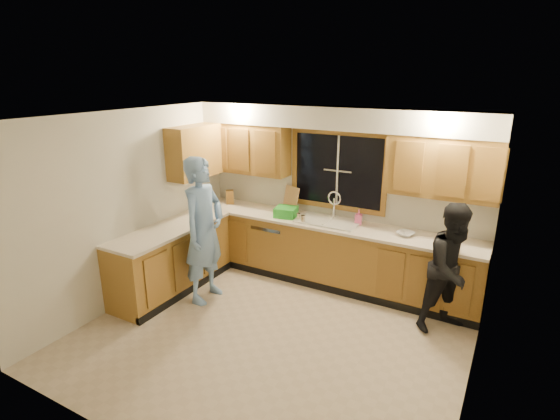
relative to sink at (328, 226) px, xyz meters
The scene contains 26 objects.
floor 1.82m from the sink, 90.00° to the right, with size 4.20×4.20×0.00m, color #C5B197.
ceiling 2.29m from the sink, 90.00° to the right, with size 4.20×4.20×0.00m, color silver.
wall_back 0.49m from the sink, 90.00° to the left, with size 4.20×4.20×0.00m, color beige.
wall_left 2.67m from the sink, 142.62° to the right, with size 3.80×3.80×0.00m, color beige.
wall_right 2.67m from the sink, 37.38° to the right, with size 3.80×3.80×0.00m, color beige.
base_cabinets_back 0.42m from the sink, 90.00° to the right, with size 4.20×0.60×0.88m, color olive.
base_cabinets_left 2.23m from the sink, 145.12° to the right, with size 0.60×1.90×0.88m, color olive.
countertop_back 0.04m from the sink, 90.00° to the right, with size 4.20×0.63×0.04m, color #EEDFC8.
countertop_left 2.18m from the sink, 144.90° to the right, with size 0.63×1.90×0.04m, color #EEDFC8.
upper_cabinets_left 1.72m from the sink, behind, with size 1.35×0.33×0.75m, color olive.
upper_cabinets_right 1.72m from the sink, ahead, with size 1.35×0.33×0.75m, color olive.
upper_cabinets_return 2.21m from the sink, 165.94° to the right, with size 0.33×0.90×0.75m, color olive.
soffit 1.49m from the sink, 90.00° to the left, with size 4.20×0.35×0.30m, color silver.
window_frame 0.79m from the sink, 90.00° to the left, with size 1.44×0.03×1.14m.
sink is the anchor object (origin of this frame).
dishwasher 0.96m from the sink, behind, with size 0.60×0.56×0.82m, color white.
stove 2.60m from the sink, 134.61° to the right, with size 0.58×0.75×0.90m, color white.
man 1.74m from the sink, 134.81° to the right, with size 0.71×0.46×1.94m, color #719BD6.
woman 1.80m from the sink, 13.76° to the right, with size 0.76×0.59×1.56m, color black.
knife_block 1.74m from the sink, behind, with size 0.12×0.10×0.22m, color olive.
cutting_board 0.74m from the sink, 167.77° to the left, with size 0.29×0.02×0.39m, color tan.
dish_crate 0.65m from the sink, behind, with size 0.30×0.28×0.14m, color green.
soap_bottle 0.45m from the sink, 15.98° to the left, with size 0.09×0.10×0.21m, color pink.
bowl 1.09m from the sink, ahead, with size 0.21×0.21×0.05m, color silver.
can_left 0.43m from the sink, 159.83° to the right, with size 0.06×0.06×0.11m, color #C2B295.
can_right 0.38m from the sink, 142.72° to the right, with size 0.06×0.06×0.11m, color #C2B295.
Camera 1 is at (2.23, -3.79, 2.93)m, focal length 28.00 mm.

